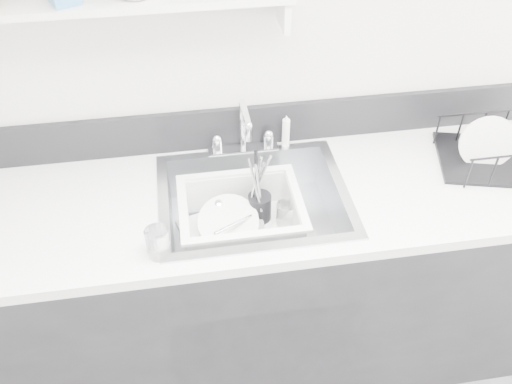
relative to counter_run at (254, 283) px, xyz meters
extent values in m
cube|color=silver|center=(0.00, 0.30, 0.84)|extent=(3.50, 0.02, 2.60)
cube|color=black|center=(0.00, 0.00, -0.02)|extent=(3.20, 0.62, 0.88)
cube|color=silver|center=(0.00, 0.00, 0.44)|extent=(3.20, 0.62, 0.04)
cube|color=black|center=(0.00, 0.30, 0.54)|extent=(3.20, 0.02, 0.16)
cube|color=silver|center=(0.00, 0.25, 0.47)|extent=(0.26, 0.06, 0.02)
cylinder|color=silver|center=(-0.10, 0.25, 0.50)|extent=(0.04, 0.04, 0.05)
cylinder|color=silver|center=(0.10, 0.25, 0.50)|extent=(0.04, 0.04, 0.05)
cylinder|color=silver|center=(0.00, 0.25, 0.57)|extent=(0.02, 0.02, 0.20)
cylinder|color=silver|center=(0.00, 0.18, 0.68)|extent=(0.02, 0.15, 0.02)
cylinder|color=white|center=(0.16, 0.25, 0.53)|extent=(0.03, 0.03, 0.14)
cube|color=silver|center=(-0.35, 0.23, 1.06)|extent=(1.00, 0.16, 0.02)
cube|color=silver|center=(0.13, 0.23, 1.00)|extent=(0.02, 0.14, 0.10)
cylinder|color=white|center=(-0.08, -0.01, 0.32)|extent=(0.23, 0.23, 0.01)
cylinder|color=white|center=(-0.08, -0.01, 0.33)|extent=(0.22, 0.22, 0.01)
cylinder|color=white|center=(-0.09, -0.01, 0.36)|extent=(0.26, 0.25, 0.09)
cylinder|color=black|center=(0.03, 0.05, 0.36)|extent=(0.08, 0.08, 0.10)
cylinder|color=silver|center=(0.02, 0.06, 0.45)|extent=(0.01, 0.05, 0.20)
cylinder|color=silver|center=(0.04, 0.04, 0.44)|extent=(0.02, 0.04, 0.19)
cylinder|color=black|center=(0.02, 0.05, 0.47)|extent=(0.01, 0.06, 0.23)
cylinder|color=white|center=(0.11, 0.00, 0.36)|extent=(0.09, 0.09, 0.10)
cylinder|color=white|center=(-0.32, -0.22, 0.51)|extent=(0.09, 0.09, 0.10)
imported|color=white|center=(0.10, -0.05, 0.32)|extent=(0.13, 0.13, 0.03)
camera|label=1|loc=(-0.21, -1.35, 1.68)|focal=38.00mm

